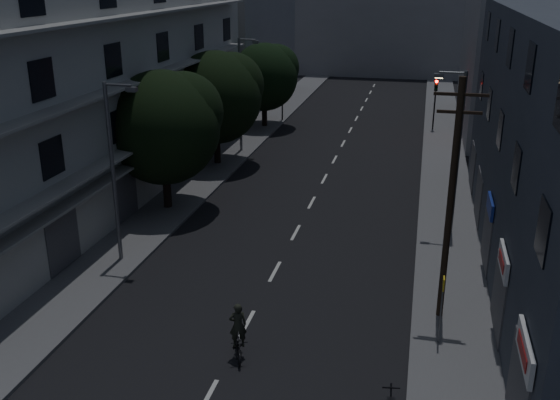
% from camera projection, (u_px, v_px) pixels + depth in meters
% --- Properties ---
extents(ground, '(160.00, 160.00, 0.00)m').
position_uv_depth(ground, '(326.00, 176.00, 40.25)').
color(ground, black).
rests_on(ground, ground).
extents(sidewalk_left, '(3.00, 90.00, 0.15)m').
position_uv_depth(sidewalk_left, '(215.00, 168.00, 41.82)').
color(sidewalk_left, '#565659').
rests_on(sidewalk_left, ground).
extents(sidewalk_right, '(3.00, 90.00, 0.15)m').
position_uv_depth(sidewalk_right, '(445.00, 184.00, 38.63)').
color(sidewalk_right, '#565659').
rests_on(sidewalk_right, ground).
extents(lane_markings, '(0.15, 60.50, 0.01)m').
position_uv_depth(lane_markings, '(339.00, 151.00, 45.97)').
color(lane_markings, beige).
rests_on(lane_markings, ground).
extents(building_left, '(7.00, 36.00, 14.00)m').
position_uv_depth(building_left, '(91.00, 78.00, 34.00)').
color(building_left, '#A6A6A1').
rests_on(building_left, ground).
extents(building_far_left, '(6.00, 20.00, 16.00)m').
position_uv_depth(building_far_left, '(244.00, 20.00, 61.11)').
color(building_far_left, slate).
rests_on(building_far_left, ground).
extents(building_far_right, '(6.00, 20.00, 13.00)m').
position_uv_depth(building_far_right, '(505.00, 49.00, 51.02)').
color(building_far_right, slate).
rests_on(building_far_right, ground).
extents(building_far_end, '(24.00, 8.00, 10.00)m').
position_uv_depth(building_far_end, '(383.00, 34.00, 79.71)').
color(building_far_end, slate).
rests_on(building_far_end, ground).
extents(tree_near, '(6.10, 6.10, 7.53)m').
position_uv_depth(tree_near, '(164.00, 123.00, 33.10)').
color(tree_near, black).
rests_on(tree_near, sidewalk_left).
extents(tree_mid, '(6.12, 6.12, 7.53)m').
position_uv_depth(tree_mid, '(217.00, 94.00, 41.12)').
color(tree_mid, black).
rests_on(tree_mid, sidewalk_left).
extents(tree_far, '(5.57, 5.57, 6.89)m').
position_uv_depth(tree_far, '(265.00, 74.00, 51.60)').
color(tree_far, black).
rests_on(tree_far, sidewalk_left).
extents(traffic_signal_far_right, '(0.28, 0.37, 4.10)m').
position_uv_depth(traffic_signal_far_right, '(436.00, 94.00, 50.72)').
color(traffic_signal_far_right, black).
rests_on(traffic_signal_far_right, sidewalk_right).
extents(traffic_signal_far_left, '(0.28, 0.37, 4.10)m').
position_uv_depth(traffic_signal_far_left, '(282.00, 86.00, 54.07)').
color(traffic_signal_far_left, black).
rests_on(traffic_signal_far_left, sidewalk_left).
extents(street_lamp_left_near, '(1.51, 0.25, 8.00)m').
position_uv_depth(street_lamp_left_near, '(115.00, 165.00, 26.82)').
color(street_lamp_left_near, slate).
rests_on(street_lamp_left_near, sidewalk_left).
extents(street_lamp_right, '(1.51, 0.25, 8.00)m').
position_uv_depth(street_lamp_right, '(456.00, 146.00, 29.77)').
color(street_lamp_right, '#505457').
rests_on(street_lamp_right, sidewalk_right).
extents(street_lamp_left_far, '(1.51, 0.25, 8.00)m').
position_uv_depth(street_lamp_left_far, '(242.00, 89.00, 44.23)').
color(street_lamp_left_far, '#5D5E64').
rests_on(street_lamp_left_far, sidewalk_left).
extents(utility_pole, '(1.80, 0.24, 9.00)m').
position_uv_depth(utility_pole, '(451.00, 198.00, 22.08)').
color(utility_pole, black).
rests_on(utility_pole, sidewalk_right).
extents(bus_stop_sign, '(0.06, 0.35, 2.52)m').
position_uv_depth(bus_stop_sign, '(442.00, 298.00, 21.34)').
color(bus_stop_sign, '#595B60').
rests_on(bus_stop_sign, sidewalk_right).
extents(cyclist, '(1.11, 1.72, 2.06)m').
position_uv_depth(cyclist, '(238.00, 339.00, 21.12)').
color(cyclist, black).
rests_on(cyclist, ground).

